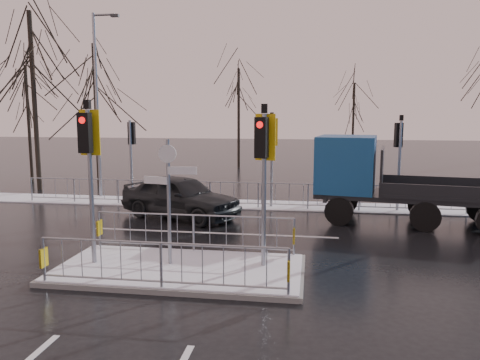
# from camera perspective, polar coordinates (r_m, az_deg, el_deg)

# --- Properties ---
(ground) EXTENTS (120.00, 120.00, 0.00)m
(ground) POSITION_cam_1_polar(r_m,az_deg,el_deg) (11.67, -7.36, -11.09)
(ground) COLOR black
(ground) RESTS_ON ground
(snow_verge) EXTENTS (30.00, 2.00, 0.04)m
(snow_verge) POSITION_cam_1_polar(r_m,az_deg,el_deg) (19.80, -0.46, -2.96)
(snow_verge) COLOR white
(snow_verge) RESTS_ON ground
(lane_markings) EXTENTS (8.00, 11.38, 0.01)m
(lane_markings) POSITION_cam_1_polar(r_m,az_deg,el_deg) (11.37, -7.83, -11.61)
(lane_markings) COLOR silver
(lane_markings) RESTS_ON ground
(traffic_island) EXTENTS (6.00, 3.04, 4.15)m
(traffic_island) POSITION_cam_1_polar(r_m,az_deg,el_deg) (11.56, -7.43, -9.24)
(traffic_island) COLOR slate
(traffic_island) RESTS_ON ground
(far_kerb_fixtures) EXTENTS (18.00, 0.65, 3.83)m
(far_kerb_fixtures) POSITION_cam_1_polar(r_m,az_deg,el_deg) (19.09, 0.17, -0.34)
(far_kerb_fixtures) COLOR gray
(far_kerb_fixtures) RESTS_ON ground
(car_far_lane) EXTENTS (5.04, 3.62, 1.60)m
(car_far_lane) POSITION_cam_1_polar(r_m,az_deg,el_deg) (17.37, -7.29, -1.99)
(car_far_lane) COLOR black
(car_far_lane) RESTS_ON ground
(flatbed_truck) EXTENTS (6.82, 3.39, 3.02)m
(flatbed_truck) POSITION_cam_1_polar(r_m,az_deg,el_deg) (17.26, 15.86, 0.42)
(flatbed_truck) COLOR black
(flatbed_truck) RESTS_ON ground
(tree_near_a) EXTENTS (4.75, 4.75, 8.97)m
(tree_near_a) POSITION_cam_1_polar(r_m,az_deg,el_deg) (25.62, -24.00, 12.55)
(tree_near_a) COLOR black
(tree_near_a) RESTS_ON ground
(tree_near_b) EXTENTS (4.00, 4.00, 7.55)m
(tree_near_b) POSITION_cam_1_polar(r_m,az_deg,el_deg) (25.65, -17.24, 10.71)
(tree_near_b) COLOR black
(tree_near_b) RESTS_ON ground
(tree_near_c) EXTENTS (3.50, 3.50, 6.61)m
(tree_near_c) POSITION_cam_1_polar(r_m,az_deg,el_deg) (28.71, -24.50, 8.75)
(tree_near_c) COLOR black
(tree_near_c) RESTS_ON ground
(tree_far_a) EXTENTS (3.75, 3.75, 7.08)m
(tree_far_a) POSITION_cam_1_polar(r_m,az_deg,el_deg) (32.99, -0.16, 9.86)
(tree_far_a) COLOR black
(tree_far_a) RESTS_ON ground
(tree_far_b) EXTENTS (3.25, 3.25, 6.14)m
(tree_far_b) POSITION_cam_1_polar(r_m,az_deg,el_deg) (34.70, 13.68, 8.48)
(tree_far_b) COLOR black
(tree_far_b) RESTS_ON ground
(street_lamp_left) EXTENTS (1.25, 0.18, 8.20)m
(street_lamp_left) POSITION_cam_1_polar(r_m,az_deg,el_deg) (22.24, -16.89, 9.49)
(street_lamp_left) COLOR gray
(street_lamp_left) RESTS_ON ground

